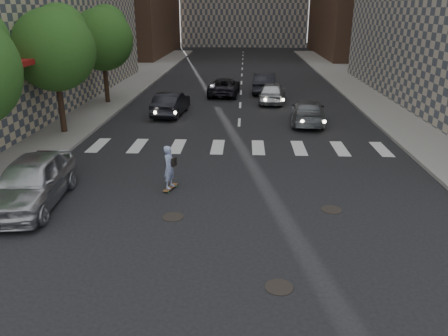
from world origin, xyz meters
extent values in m
plane|color=black|center=(0.00, 0.00, 0.00)|extent=(160.00, 160.00, 0.00)
cube|color=gray|center=(-14.50, 20.00, 0.07)|extent=(13.00, 80.00, 0.15)
cube|color=gray|center=(14.50, 20.00, 0.07)|extent=(13.00, 80.00, 0.15)
cube|color=black|center=(-11.20, 10.00, 2.00)|extent=(0.30, 14.00, 4.00)
cube|color=maroon|center=(-10.40, 10.00, 4.10)|extent=(1.60, 14.00, 0.25)
cube|color=black|center=(11.20, 14.00, 2.00)|extent=(0.30, 18.00, 4.00)
cylinder|color=#382619|center=(-9.50, 11.00, 1.55)|extent=(0.32, 0.32, 2.80)
sphere|color=#1F4F1A|center=(-9.50, 11.00, 4.45)|extent=(4.20, 4.20, 4.20)
sphere|color=#1F4F1A|center=(-9.30, 11.60, 5.35)|extent=(2.80, 2.80, 2.80)
cylinder|color=#382619|center=(-9.50, 19.00, 1.55)|extent=(0.32, 0.32, 2.80)
sphere|color=#1F4F1A|center=(-9.50, 19.00, 4.45)|extent=(4.20, 4.20, 4.20)
sphere|color=#1F4F1A|center=(-9.30, 19.60, 5.35)|extent=(2.80, 2.80, 2.80)
cylinder|color=black|center=(1.20, -2.50, 0.01)|extent=(0.70, 0.70, 0.02)
cylinder|color=black|center=(-2.00, 1.20, 0.01)|extent=(0.70, 0.70, 0.02)
cylinder|color=black|center=(3.30, 2.00, 0.01)|extent=(0.70, 0.70, 0.02)
cube|color=brown|center=(-2.46, 3.52, 0.08)|extent=(0.47, 0.89, 0.02)
cylinder|color=green|center=(-2.63, 3.26, 0.03)|extent=(0.05, 0.06, 0.06)
cylinder|color=green|center=(-2.49, 3.21, 0.03)|extent=(0.05, 0.06, 0.06)
cylinder|color=green|center=(-2.44, 3.84, 0.03)|extent=(0.05, 0.06, 0.06)
cylinder|color=green|center=(-2.29, 3.79, 0.03)|extent=(0.05, 0.06, 0.06)
imported|color=#95AAD8|center=(-2.46, 3.52, 0.91)|extent=(0.56, 0.69, 1.63)
cube|color=black|center=(-2.29, 3.51, 1.11)|extent=(0.18, 0.29, 0.31)
imported|color=#B3B5BA|center=(-7.00, 2.00, 0.85)|extent=(2.37, 5.13, 1.70)
imported|color=black|center=(-4.40, 15.81, 0.73)|extent=(1.98, 4.59, 1.47)
imported|color=slate|center=(4.07, 14.00, 0.69)|extent=(2.47, 4.93, 1.38)
imported|color=black|center=(-1.31, 22.75, 0.67)|extent=(2.52, 4.95, 1.34)
imported|color=#B9BBC1|center=(2.31, 20.00, 0.75)|extent=(2.35, 4.61, 1.51)
imported|color=black|center=(1.90, 24.00, 0.79)|extent=(2.06, 4.93, 1.59)
camera|label=1|loc=(0.27, -11.60, 6.44)|focal=35.00mm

